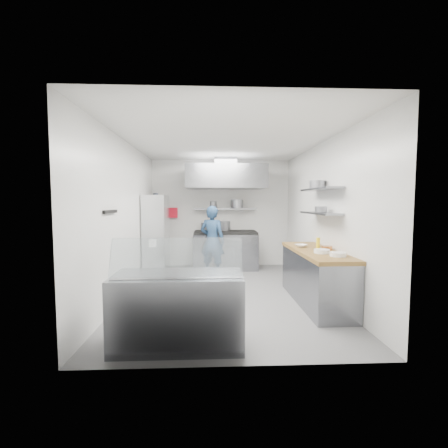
{
  "coord_description": "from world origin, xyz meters",
  "views": [
    {
      "loc": [
        -0.27,
        -5.46,
        1.69
      ],
      "look_at": [
        0.0,
        0.6,
        1.25
      ],
      "focal_mm": 24.0,
      "sensor_mm": 36.0,
      "label": 1
    }
  ],
  "objects_px": {
    "gas_range": "(225,251)",
    "chef": "(212,241)",
    "wire_rack": "(157,235)",
    "display_case": "(178,310)"
  },
  "relations": [
    {
      "from": "gas_range",
      "to": "chef",
      "type": "bearing_deg",
      "value": -115.99
    },
    {
      "from": "gas_range",
      "to": "wire_rack",
      "type": "relative_size",
      "value": 0.86
    },
    {
      "from": "chef",
      "to": "display_case",
      "type": "height_order",
      "value": "chef"
    },
    {
      "from": "wire_rack",
      "to": "display_case",
      "type": "height_order",
      "value": "wire_rack"
    },
    {
      "from": "chef",
      "to": "wire_rack",
      "type": "height_order",
      "value": "wire_rack"
    },
    {
      "from": "gas_range",
      "to": "wire_rack",
      "type": "distance_m",
      "value": 1.8
    },
    {
      "from": "wire_rack",
      "to": "display_case",
      "type": "bearing_deg",
      "value": -75.93
    },
    {
      "from": "gas_range",
      "to": "display_case",
      "type": "bearing_deg",
      "value": -100.38
    },
    {
      "from": "chef",
      "to": "display_case",
      "type": "bearing_deg",
      "value": 105.87
    },
    {
      "from": "gas_range",
      "to": "chef",
      "type": "xyz_separation_m",
      "value": [
        -0.34,
        -0.69,
        0.36
      ]
    }
  ]
}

